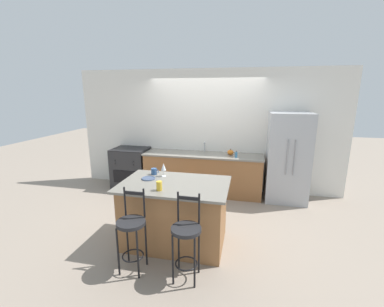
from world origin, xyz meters
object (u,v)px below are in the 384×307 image
Objects in this scene: bar_stool_near at (132,230)px; bar_stool_far at (186,237)px; dinner_plate at (148,178)px; tumbler_cup at (159,186)px; oven_range at (131,168)px; coffee_mug at (154,171)px; wine_glass at (164,167)px; refrigerator at (288,158)px; soap_bottle at (236,155)px; pumpkin_decoration at (230,152)px.

bar_stool_far is (0.69, -0.01, 0.00)m from bar_stool_near.
dinner_plate is 1.64× the size of tumbler_cup.
bar_stool_far reaches higher than oven_range.
coffee_mug is (-0.77, 1.04, 0.43)m from bar_stool_far.
dinner_plate is at bearing 133.79° from bar_stool_far.
wine_glass reaches higher than bar_stool_far.
refrigerator is 3.49m from oven_range.
tumbler_cup reaches higher than oven_range.
wine_glass reaches higher than oven_range.
refrigerator is 2.70m from wine_glass.
bar_stool_near is (1.30, -2.73, 0.09)m from oven_range.
bar_stool_near reaches higher than oven_range.
dinner_plate is 0.29m from wine_glass.
bar_stool_far is at bearing -46.21° from dinner_plate.
oven_range is 0.88× the size of bar_stool_near.
bar_stool_near is at bearing -64.52° from oven_range.
oven_range is 2.82m from tumbler_cup.
soap_bottle is (-1.03, -0.14, 0.04)m from refrigerator.
bar_stool_near is 5.18× the size of dinner_plate.
soap_bottle reaches higher than dinner_plate.
oven_range is 2.48m from soap_bottle.
bar_stool_near is 7.60× the size of soap_bottle.
dinner_plate reaches higher than oven_range.
oven_range is 3.03m from bar_stool_near.
refrigerator is at bearing -3.25° from pumpkin_decoration.
bar_stool_near is at bearing -85.68° from coffee_mug.
oven_range is 6.81× the size of pumpkin_decoration.
bar_stool_far is (-1.46, -2.72, -0.35)m from refrigerator.
pumpkin_decoration is at bearing 61.05° from dinner_plate.
refrigerator is 14.74× the size of coffee_mug.
coffee_mug is at bearing -143.12° from refrigerator.
bar_stool_near is 8.49× the size of tumbler_cup.
bar_stool_near is 2.84m from soap_bottle.
soap_bottle is at bearing 51.86° from coffee_mug.
oven_range is 3.39m from bar_stool_far.
tumbler_cup is at bearing -108.15° from pumpkin_decoration.
refrigerator reaches higher than bar_stool_far.
refrigerator is 1.16m from pumpkin_decoration.
coffee_mug is at bearing -54.19° from oven_range.
refrigerator is 8.85× the size of dinner_plate.
pumpkin_decoration is at bearing 83.74° from bar_stool_far.
bar_stool_near reaches higher than coffee_mug.
bar_stool_near is at bearing -109.80° from pumpkin_decoration.
soap_bottle is at bearing -172.31° from refrigerator.
wine_glass is 1.66× the size of tumbler_cup.
bar_stool_far is at bearing -41.85° from tumbler_cup.
wine_glass reaches higher than pumpkin_decoration.
refrigerator reaches higher than bar_stool_near.
oven_range is at bearing -178.83° from pumpkin_decoration.
bar_stool_near is 0.65m from tumbler_cup.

